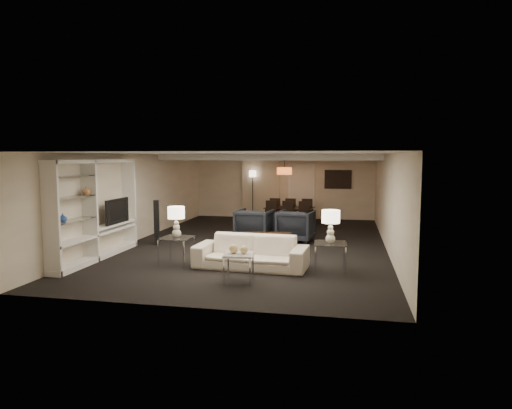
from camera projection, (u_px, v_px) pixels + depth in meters
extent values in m
plane|color=black|center=(256.00, 244.00, 12.70)|extent=(11.00, 11.00, 0.00)
cube|color=silver|center=(256.00, 154.00, 12.44)|extent=(7.00, 11.00, 0.02)
cube|color=beige|center=(284.00, 186.00, 17.93)|extent=(7.00, 0.02, 2.50)
cube|color=beige|center=(187.00, 231.00, 7.21)|extent=(7.00, 0.02, 2.50)
cube|color=beige|center=(138.00, 197.00, 13.26)|extent=(0.02, 11.00, 2.50)
cube|color=beige|center=(387.00, 202.00, 11.87)|extent=(0.02, 11.00, 2.50)
cube|color=silver|center=(276.00, 157.00, 15.86)|extent=(7.00, 4.00, 0.20)
cube|color=beige|center=(261.00, 188.00, 18.03)|extent=(1.50, 0.12, 2.40)
cube|color=silver|center=(301.00, 192.00, 17.78)|extent=(0.90, 0.05, 2.10)
cube|color=#142D38|center=(338.00, 179.00, 17.44)|extent=(0.95, 0.04, 0.65)
cylinder|color=#D8591E|center=(284.00, 171.00, 15.85)|extent=(0.52, 0.52, 0.24)
imported|color=beige|center=(251.00, 252.00, 9.88)|extent=(2.48, 1.10, 0.71)
imported|color=black|center=(254.00, 225.00, 13.21)|extent=(1.07, 1.09, 0.90)
imported|color=black|center=(296.00, 226.00, 12.97)|extent=(1.09, 1.11, 0.90)
sphere|color=#DEBC75|center=(234.00, 249.00, 8.80)|extent=(0.18, 0.18, 0.18)
sphere|color=#EEC87E|center=(244.00, 250.00, 8.76)|extent=(0.16, 0.16, 0.16)
imported|color=black|center=(113.00, 211.00, 11.42)|extent=(1.08, 0.14, 0.62)
imported|color=#24489E|center=(63.00, 218.00, 9.45)|extent=(0.18, 0.18, 0.18)
imported|color=#AE6F3A|center=(86.00, 191.00, 10.27)|extent=(0.17, 0.17, 0.18)
cube|color=black|center=(157.00, 222.00, 12.52)|extent=(0.17, 0.17, 1.23)
imported|color=black|center=(289.00, 216.00, 16.40)|extent=(1.78, 1.13, 0.59)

